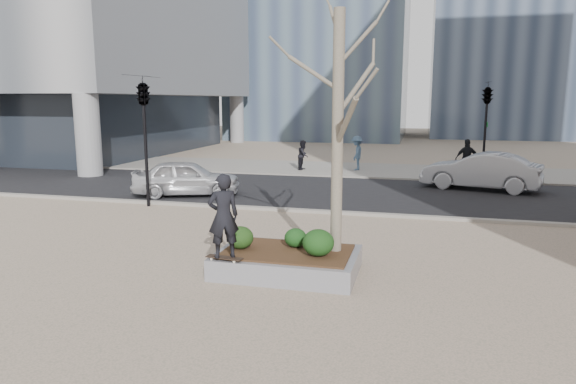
% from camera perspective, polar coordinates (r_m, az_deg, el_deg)
% --- Properties ---
extents(ground, '(120.00, 120.00, 0.00)m').
position_cam_1_polar(ground, '(11.52, -4.95, -8.47)').
color(ground, tan).
rests_on(ground, ground).
extents(street, '(60.00, 8.00, 0.02)m').
position_cam_1_polar(street, '(20.94, 4.14, 0.06)').
color(street, black).
rests_on(street, ground).
extents(far_sidewalk, '(60.00, 6.00, 0.02)m').
position_cam_1_polar(far_sidewalk, '(27.77, 6.75, 2.52)').
color(far_sidewalk, gray).
rests_on(far_sidewalk, ground).
extents(planter, '(3.00, 2.00, 0.45)m').
position_cam_1_polar(planter, '(11.17, -0.08, -7.82)').
color(planter, gray).
rests_on(planter, ground).
extents(planter_mulch, '(2.70, 1.70, 0.04)m').
position_cam_1_polar(planter_mulch, '(11.10, -0.08, -6.62)').
color(planter_mulch, '#382314').
rests_on(planter_mulch, planter).
extents(sycamore_tree, '(2.80, 2.80, 6.60)m').
position_cam_1_polar(sycamore_tree, '(10.72, 5.60, 10.73)').
color(sycamore_tree, gray).
rests_on(sycamore_tree, planter_mulch).
extents(shrub_left, '(0.58, 0.58, 0.49)m').
position_cam_1_polar(shrub_left, '(11.23, -5.33, -5.06)').
color(shrub_left, '#143A12').
rests_on(shrub_left, planter_mulch).
extents(shrub_middle, '(0.49, 0.49, 0.42)m').
position_cam_1_polar(shrub_middle, '(11.30, 0.84, -5.10)').
color(shrub_middle, black).
rests_on(shrub_middle, planter_mulch).
extents(shrub_right, '(0.66, 0.66, 0.56)m').
position_cam_1_polar(shrub_right, '(10.68, 3.39, -5.64)').
color(shrub_right, '#133912').
rests_on(shrub_right, planter_mulch).
extents(skateboard, '(0.80, 0.29, 0.08)m').
position_cam_1_polar(skateboard, '(10.62, -7.09, -7.38)').
color(skateboard, black).
rests_on(skateboard, planter).
extents(skateboarder, '(0.75, 0.68, 1.72)m').
position_cam_1_polar(skateboarder, '(10.39, -7.20, -2.65)').
color(skateboarder, black).
rests_on(skateboarder, skateboard).
extents(police_car, '(4.39, 2.90, 1.39)m').
position_cam_1_polar(police_car, '(20.24, -11.22, 1.57)').
color(police_car, silver).
rests_on(police_car, street).
extents(car_silver, '(4.94, 2.79, 1.54)m').
position_cam_1_polar(car_silver, '(22.66, 20.63, 2.20)').
color(car_silver, '#96989E').
rests_on(car_silver, street).
extents(pedestrian_a, '(0.66, 0.81, 1.56)m').
position_cam_1_polar(pedestrian_a, '(27.28, 1.71, 4.12)').
color(pedestrian_a, black).
rests_on(pedestrian_a, far_sidewalk).
extents(pedestrian_b, '(0.70, 1.18, 1.80)m').
position_cam_1_polar(pedestrian_b, '(27.35, 7.65, 4.31)').
color(pedestrian_b, '#445F7B').
rests_on(pedestrian_b, far_sidewalk).
extents(pedestrian_c, '(1.16, 0.68, 1.86)m').
position_cam_1_polar(pedestrian_c, '(25.60, 19.27, 3.50)').
color(pedestrian_c, black).
rests_on(pedestrian_c, far_sidewalk).
extents(traffic_light_near, '(0.60, 2.48, 4.50)m').
position_cam_1_polar(traffic_light_near, '(18.40, -15.55, 5.35)').
color(traffic_light_near, black).
rests_on(traffic_light_near, ground).
extents(traffic_light_far, '(0.60, 2.48, 4.50)m').
position_cam_1_polar(traffic_light_far, '(25.09, 21.05, 6.24)').
color(traffic_light_far, black).
rests_on(traffic_light_far, ground).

